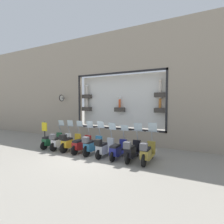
# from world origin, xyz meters

# --- Properties ---
(ground_plane) EXTENTS (120.00, 120.00, 0.00)m
(ground_plane) POSITION_xyz_m (0.00, 0.00, 0.00)
(ground_plane) COLOR gray
(building_facade) EXTENTS (1.17, 36.00, 7.42)m
(building_facade) POSITION_xyz_m (3.60, 0.00, 3.79)
(building_facade) COLOR gray
(building_facade) RESTS_ON ground_plane
(scooter_olive_0) EXTENTS (1.81, 0.61, 1.72)m
(scooter_olive_0) POSITION_xyz_m (0.42, -2.88, 0.49)
(scooter_olive_0) COLOR black
(scooter_olive_0) RESTS_ON ground_plane
(scooter_black_1) EXTENTS (1.80, 0.61, 1.66)m
(scooter_black_1) POSITION_xyz_m (0.42, -2.15, 0.48)
(scooter_black_1) COLOR black
(scooter_black_1) RESTS_ON ground_plane
(scooter_navy_2) EXTENTS (1.79, 0.60, 1.51)m
(scooter_navy_2) POSITION_xyz_m (0.47, -1.41, 0.41)
(scooter_navy_2) COLOR black
(scooter_navy_2) RESTS_ON ground_plane
(scooter_silver_3) EXTENTS (1.79, 0.60, 1.60)m
(scooter_silver_3) POSITION_xyz_m (0.41, -0.68, 0.46)
(scooter_silver_3) COLOR black
(scooter_silver_3) RESTS_ON ground_plane
(scooter_teal_4) EXTENTS (1.81, 0.61, 1.65)m
(scooter_teal_4) POSITION_xyz_m (0.42, 0.05, 0.49)
(scooter_teal_4) COLOR black
(scooter_teal_4) RESTS_ON ground_plane
(scooter_red_5) EXTENTS (1.80, 0.60, 1.64)m
(scooter_red_5) POSITION_xyz_m (0.47, 0.78, 0.43)
(scooter_red_5) COLOR black
(scooter_red_5) RESTS_ON ground_plane
(scooter_yellow_6) EXTENTS (1.81, 0.60, 1.61)m
(scooter_yellow_6) POSITION_xyz_m (0.42, 1.51, 0.49)
(scooter_yellow_6) COLOR black
(scooter_yellow_6) RESTS_ON ground_plane
(scooter_white_7) EXTENTS (1.80, 0.61, 1.61)m
(scooter_white_7) POSITION_xyz_m (0.41, 2.24, 0.47)
(scooter_white_7) COLOR black
(scooter_white_7) RESTS_ON ground_plane
(scooter_green_8) EXTENTS (1.79, 0.61, 1.58)m
(scooter_green_8) POSITION_xyz_m (0.47, 2.97, 0.42)
(scooter_green_8) COLOR black
(scooter_green_8) RESTS_ON ground_plane
(shop_sign_post) EXTENTS (0.36, 0.45, 1.48)m
(shop_sign_post) POSITION_xyz_m (0.83, 3.94, 0.78)
(shop_sign_post) COLOR #232326
(shop_sign_post) RESTS_ON ground_plane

